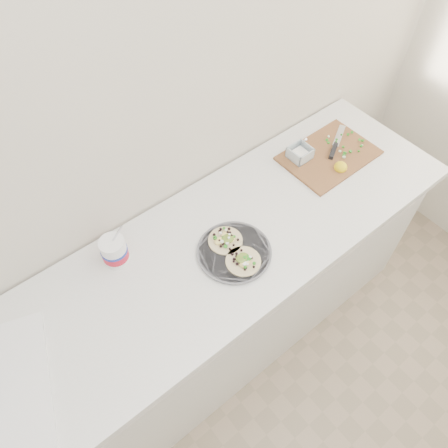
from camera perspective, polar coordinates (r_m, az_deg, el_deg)
counter at (r=2.08m, az=-3.92°, el=-11.54°), size 2.44×0.66×0.90m
taco_plate at (r=1.69m, az=1.34°, el=-3.50°), size 0.29×0.29×0.04m
tub at (r=1.68m, az=-14.10°, el=-3.25°), size 0.10×0.10×0.22m
cutboard at (r=2.09m, az=13.29°, el=9.01°), size 0.43×0.30×0.07m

